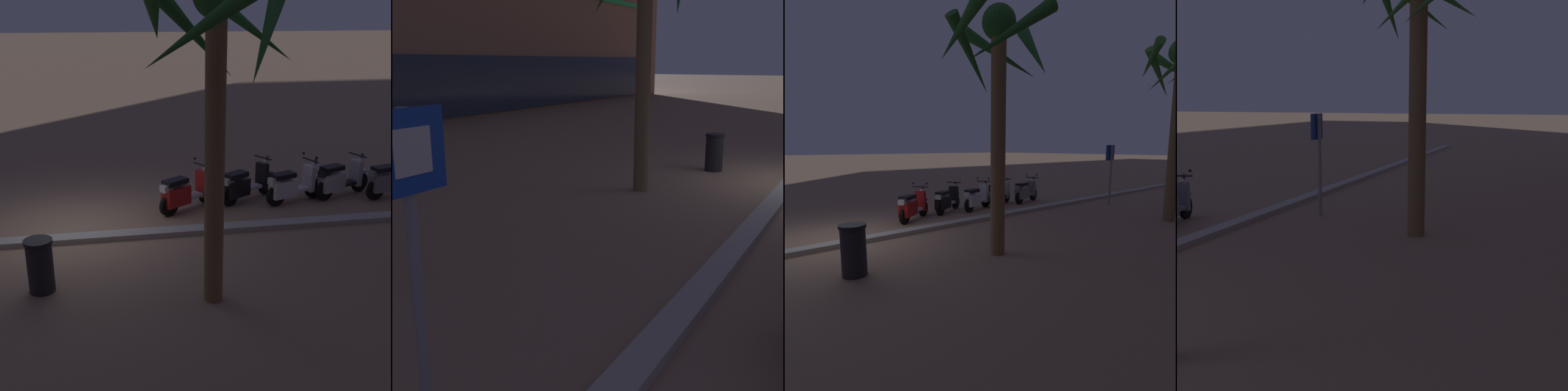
# 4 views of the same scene
# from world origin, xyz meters

# --- Properties ---
(crossing_sign) EXTENTS (0.60, 0.12, 2.40)m
(crossing_sign) POSITION_xyz_m (-10.05, 1.75, 1.50)
(crossing_sign) COLOR #939399
(crossing_sign) RESTS_ON ground
(palm_tree_mid_walkway) EXTENTS (2.55, 2.62, 5.51)m
(palm_tree_mid_walkway) POSITION_xyz_m (-8.84, 4.46, 4.17)
(palm_tree_mid_walkway) COLOR olive
(palm_tree_mid_walkway) RESTS_ON ground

